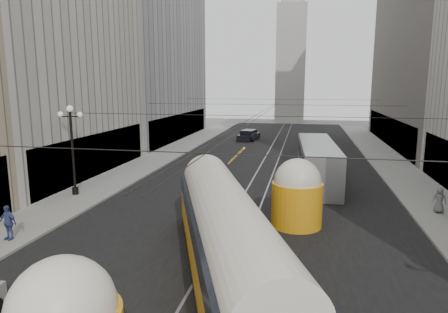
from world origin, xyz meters
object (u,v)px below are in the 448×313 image
at_px(city_bus, 317,161).
at_px(pedestrian_sidewalk_right, 440,200).
at_px(pedestrian_sidewalk_left, 8,222).
at_px(streetcar, 226,236).

height_order(city_bus, pedestrian_sidewalk_right, city_bus).
relative_size(city_bus, pedestrian_sidewalk_left, 7.20).
bearing_deg(streetcar, pedestrian_sidewalk_left, 171.56).
xyz_separation_m(city_bus, pedestrian_sidewalk_left, (-15.70, -16.21, -0.74)).
relative_size(streetcar, city_bus, 1.31).
bearing_deg(pedestrian_sidewalk_left, pedestrian_sidewalk_right, 31.22).
height_order(streetcar, city_bus, streetcar).
bearing_deg(streetcar, pedestrian_sidewalk_right, 43.96).
bearing_deg(pedestrian_sidewalk_right, streetcar, 57.37).
height_order(streetcar, pedestrian_sidewalk_right, streetcar).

